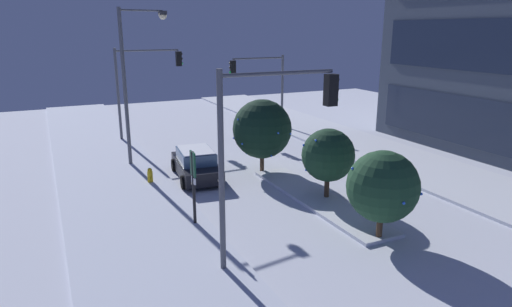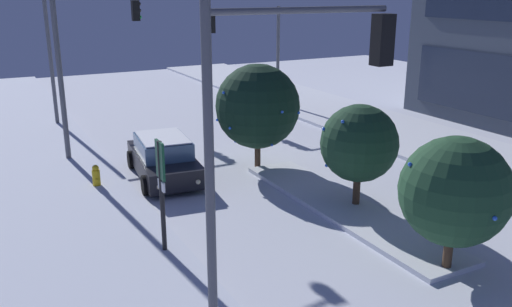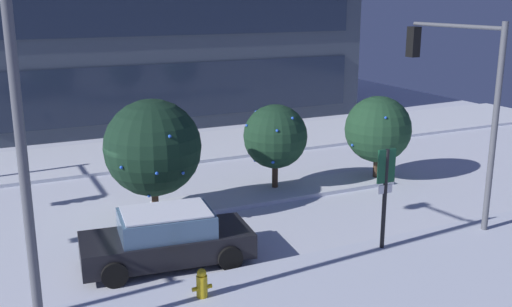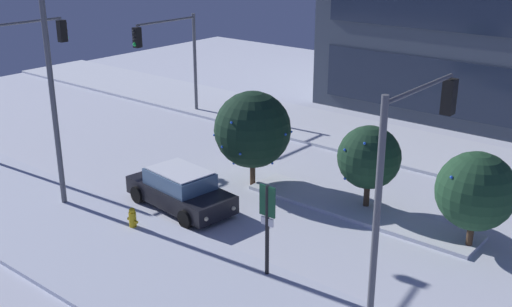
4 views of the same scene
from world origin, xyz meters
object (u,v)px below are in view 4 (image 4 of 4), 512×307
at_px(traffic_light_corner_near_right, 410,155).
at_px(fire_hydrant, 133,219).
at_px(parking_info_sign, 267,220).
at_px(street_lamp_arched, 63,60).
at_px(car_near, 180,190).
at_px(traffic_light_corner_far_left, 170,48).
at_px(decorated_tree_median, 369,157).
at_px(decorated_tree_left_of_median, 253,130).
at_px(traffic_light_corner_near_left, 17,62).
at_px(decorated_tree_right_of_median, 476,191).

height_order(traffic_light_corner_near_right, fire_hydrant, traffic_light_corner_near_right).
bearing_deg(parking_info_sign, fire_hydrant, 95.77).
distance_m(traffic_light_corner_near_right, street_lamp_arched, 12.97).
height_order(car_near, traffic_light_corner_far_left, traffic_light_corner_far_left).
bearing_deg(street_lamp_arched, decorated_tree_median, -63.26).
bearing_deg(traffic_light_corner_near_right, fire_hydrant, 101.24).
xyz_separation_m(fire_hydrant, parking_info_sign, (5.53, 0.48, 1.50)).
bearing_deg(traffic_light_corner_far_left, traffic_light_corner_near_right, 64.74).
xyz_separation_m(fire_hydrant, decorated_tree_median, (5.36, 6.64, 1.64)).
bearing_deg(fire_hydrant, decorated_tree_left_of_median, 84.27).
xyz_separation_m(traffic_light_corner_near_right, street_lamp_arched, (-12.84, -1.45, 1.05)).
bearing_deg(decorated_tree_median, street_lamp_arched, -145.28).
xyz_separation_m(traffic_light_corner_far_left, decorated_tree_median, (14.20, -3.66, -1.82)).
xyz_separation_m(traffic_light_corner_near_left, traffic_light_corner_far_left, (0.96, 8.26, -0.45)).
relative_size(traffic_light_corner_near_left, decorated_tree_right_of_median, 1.87).
height_order(car_near, decorated_tree_left_of_median, decorated_tree_left_of_median).
relative_size(parking_info_sign, decorated_tree_right_of_median, 0.90).
height_order(car_near, traffic_light_corner_near_left, traffic_light_corner_near_left).
relative_size(decorated_tree_median, decorated_tree_left_of_median, 0.83).
bearing_deg(traffic_light_corner_near_left, fire_hydrant, -101.76).
bearing_deg(fire_hydrant, traffic_light_corner_near_left, 168.24).
distance_m(traffic_light_corner_near_left, traffic_light_corner_near_right, 18.94).
relative_size(traffic_light_corner_near_left, traffic_light_corner_far_left, 1.12).
bearing_deg(decorated_tree_median, decorated_tree_left_of_median, -169.87).
bearing_deg(parking_info_sign, decorated_tree_right_of_median, -34.44).
bearing_deg(traffic_light_corner_near_right, traffic_light_corner_far_left, 64.74).
relative_size(car_near, traffic_light_corner_near_left, 0.76).
relative_size(decorated_tree_left_of_median, decorated_tree_right_of_median, 1.18).
bearing_deg(car_near, decorated_tree_median, 44.63).
relative_size(car_near, parking_info_sign, 1.59).
bearing_deg(parking_info_sign, traffic_light_corner_near_left, 84.99).
relative_size(traffic_light_corner_near_left, decorated_tree_median, 1.92).
distance_m(traffic_light_corner_far_left, fire_hydrant, 14.01).
height_order(traffic_light_corner_near_right, decorated_tree_median, traffic_light_corner_near_right).
relative_size(car_near, decorated_tree_median, 1.47).
height_order(traffic_light_corner_far_left, parking_info_sign, traffic_light_corner_far_left).
relative_size(car_near, traffic_light_corner_far_left, 0.86).
xyz_separation_m(traffic_light_corner_near_right, decorated_tree_left_of_median, (-8.56, 3.97, -2.00)).
bearing_deg(traffic_light_corner_far_left, parking_info_sign, 55.66).
xyz_separation_m(traffic_light_corner_near_right, decorated_tree_right_of_median, (0.35, 4.27, -2.32)).
distance_m(car_near, traffic_light_corner_far_left, 12.22).
distance_m(traffic_light_corner_far_left, decorated_tree_right_of_median, 18.90).
height_order(car_near, decorated_tree_median, decorated_tree_median).
bearing_deg(decorated_tree_left_of_median, decorated_tree_right_of_median, 1.98).
height_order(fire_hydrant, parking_info_sign, parking_info_sign).
bearing_deg(car_near, traffic_light_corner_far_left, 144.48).
bearing_deg(car_near, decorated_tree_left_of_median, 85.46).
xyz_separation_m(traffic_light_corner_near_left, decorated_tree_right_of_median, (19.29, 4.05, -2.29)).
height_order(car_near, traffic_light_corner_near_right, traffic_light_corner_near_right).
bearing_deg(car_near, decorated_tree_right_of_median, 27.79).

